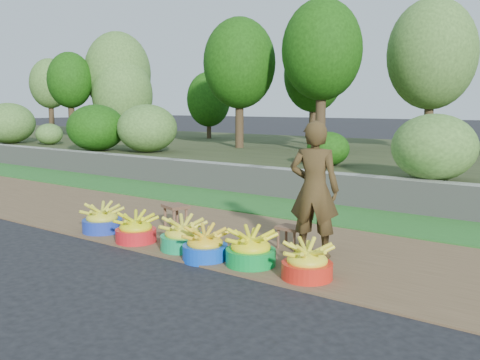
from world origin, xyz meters
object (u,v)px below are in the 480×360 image
Objects in this scene: basin_a at (102,220)px; basin_d at (205,246)px; basin_f at (307,264)px; stool_left at (175,209)px; basin_c at (183,236)px; stool_right at (290,231)px; basin_b at (136,230)px; basin_e at (251,250)px; vendor_woman at (314,190)px.

basin_a is 1.94m from basin_d.
basin_f is (1.23, 0.10, 0.00)m from basin_d.
basin_d is 1.62m from stool_left.
basin_a is at bearing 176.14° from basin_d.
basin_a is 0.99× the size of basin_c.
basin_a reaches higher than stool_left.
basin_f is at bearing 4.63° from basin_d.
basin_c is at bearing -41.83° from stool_left.
basin_d is 1.57× the size of stool_right.
basin_e is (1.70, 0.08, 0.01)m from basin_b.
basin_a is at bearing 179.88° from basin_e.
basin_b is 1.18m from basin_d.
basin_b is 0.72m from basin_c.
basin_b is 0.96× the size of basin_c.
basin_a is at bearing -179.74° from basin_c.
stool_left is 1.34× the size of stool_right.
basin_a is 0.99m from stool_left.
basin_e is 1.25× the size of stool_left.
basin_d is 0.93× the size of basin_e.
basin_d is 1.07m from stool_right.
basin_f is at bearing 1.29° from basin_b.
vendor_woman is at bearing 61.73° from basin_e.
basin_c reaches higher than stool_left.
basin_a is at bearing 179.44° from basin_f.
vendor_woman reaches higher than basin_f.
basin_b is 2.29m from vendor_woman.
basin_e is at bearing -0.67° from basin_c.
basin_d is at bearing -119.04° from stool_right.
stool_right is (0.52, 0.93, 0.07)m from basin_d.
basin_c reaches higher than basin_f.
stool_left is (0.60, 0.79, 0.10)m from basin_a.
stool_left is 0.28× the size of vendor_woman.
stool_right is at bearing 90.85° from basin_e.
basin_b is at bearing -177.31° from basin_e.
basin_a is at bearing -4.04° from vendor_woman.
basin_e is (1.00, -0.01, 0.00)m from basin_c.
stool_right is at bearing 130.58° from basin_f.
basin_a is 2.46m from basin_e.
stool_left is (-0.16, 0.87, 0.10)m from basin_b.
basin_e reaches higher than basin_c.
basin_f is (0.70, -0.03, -0.01)m from basin_e.
basin_e reaches higher than basin_d.
vendor_woman is at bearing -18.17° from stool_right.
basin_f is at bearing -0.56° from basin_a.
vendor_woman is (-0.33, 0.71, 0.61)m from basin_f.
basin_f is at bearing -1.26° from basin_c.
stool_left reaches higher than stool_right.
basin_f is 1.10m from stool_right.
basin_e is 1.68× the size of stool_right.
stool_left is 1.85m from stool_right.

